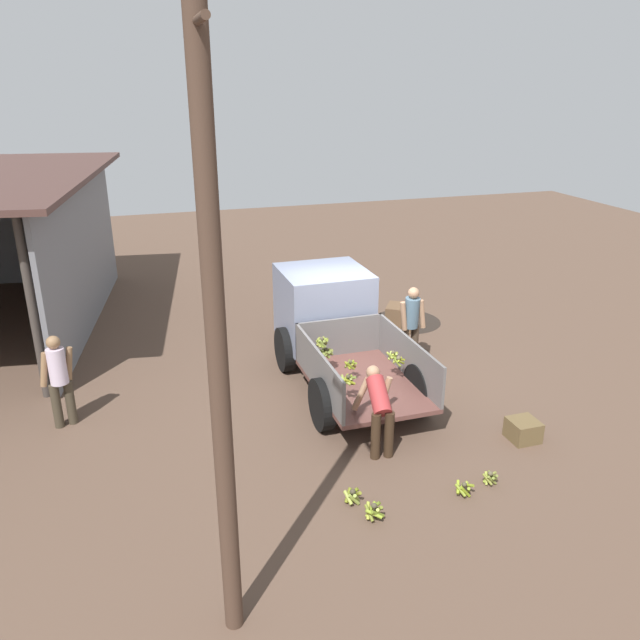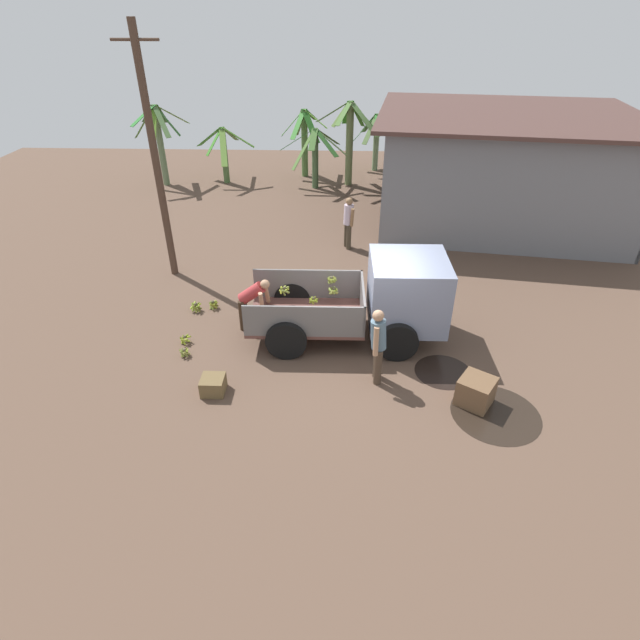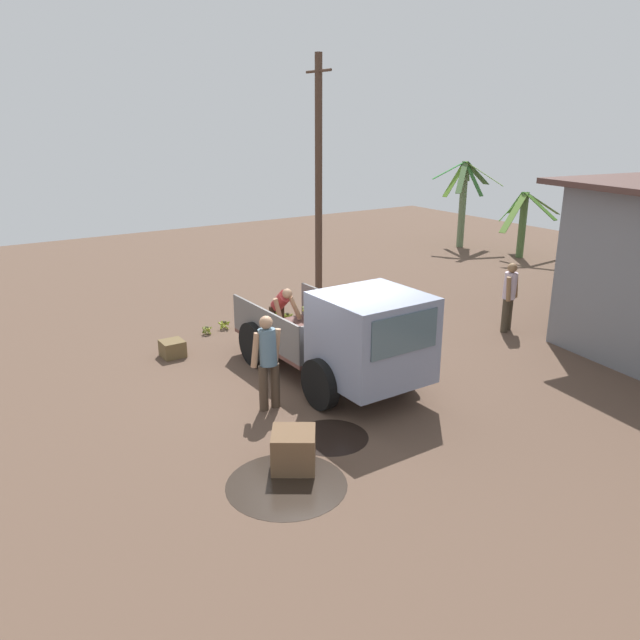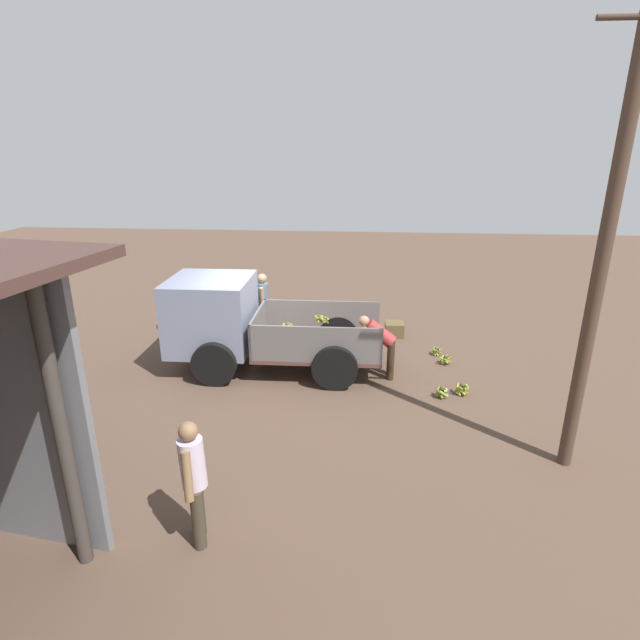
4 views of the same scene
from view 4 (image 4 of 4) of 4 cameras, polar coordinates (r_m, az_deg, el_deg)
name	(u,v)px [view 4 (image 4 of 4)]	position (r m, az deg, el deg)	size (l,w,h in m)	color
ground	(263,361)	(11.28, -6.56, -4.70)	(36.00, 36.00, 0.00)	brown
mud_patch_0	(189,323)	(14.00, -14.79, -0.38)	(1.69, 1.69, 0.01)	black
mud_patch_1	(202,342)	(12.63, -13.32, -2.42)	(1.21, 1.21, 0.01)	black
cargo_truck	(231,321)	(10.74, -10.09, -0.07)	(4.46, 2.08, 1.97)	brown
utility_pole	(604,251)	(7.57, 29.68, 6.84)	(1.13, 0.20, 6.40)	#493428
person_foreground_visitor	(262,304)	(12.23, -6.68, 1.87)	(0.35, 0.59, 1.68)	#453528
person_worker_loading	(380,341)	(10.28, 6.92, -2.45)	(0.78, 0.67, 1.31)	#342417
person_bystander_near_shed	(193,477)	(6.27, -14.26, -17.04)	(0.39, 0.60, 1.64)	#3E3628
banana_bunch_on_ground_0	(462,388)	(10.10, 15.92, -7.53)	(0.29, 0.28, 0.25)	#48412F
banana_bunch_on_ground_1	(445,359)	(11.35, 14.14, -4.37)	(0.27, 0.28, 0.21)	#4D4532
banana_bunch_on_ground_2	(437,350)	(11.80, 13.18, -3.41)	(0.25, 0.25, 0.21)	brown
banana_bunch_on_ground_3	(442,392)	(9.90, 13.72, -8.00)	(0.26, 0.25, 0.23)	#413B2A
wooden_crate_0	(394,329)	(12.76, 8.49, -1.05)	(0.46, 0.46, 0.35)	brown
wooden_crate_1	(196,318)	(13.50, -13.95, 0.22)	(0.62, 0.62, 0.56)	brown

